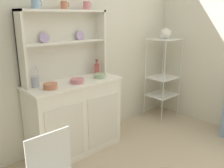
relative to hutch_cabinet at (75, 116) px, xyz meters
The scene contains 13 objects.
wall_back 0.90m from the hutch_cabinet, 40.78° to the left, with size 3.84×0.05×2.50m, color silver.
hutch_cabinet is the anchor object (origin of this frame).
hutch_shelf_unit 0.87m from the hutch_cabinet, 90.00° to the left, with size 1.01×0.18×0.76m.
bakers_rack 1.60m from the hutch_cabinet, ahead, with size 0.44×0.36×1.22m.
cup_sky_0 1.27m from the hutch_cabinet, 158.11° to the left, with size 0.10×0.08×0.09m.
cup_terracotta_1 1.22m from the hutch_cabinet, 85.89° to the left, with size 0.09×0.07×0.08m.
cup_rose_2 1.26m from the hutch_cabinet, 22.38° to the left, with size 0.09×0.08×0.09m.
bowl_mixing_large 0.55m from the hutch_cabinet, 166.92° to the right, with size 0.14×0.14×0.05m, color #C67556.
bowl_floral_medium 0.44m from the hutch_cabinet, 90.00° to the right, with size 0.15×0.15×0.05m, color #D17A84.
bowl_cream_small 0.55m from the hutch_cabinet, 13.08° to the right, with size 0.14×0.14×0.05m, color #9EB78E.
jam_bottle 0.64m from the hutch_cabinet, 12.19° to the left, with size 0.06×0.06×0.18m.
utensil_jar 0.62m from the hutch_cabinet, 168.96° to the left, with size 0.08×0.08×0.23m.
porcelain_teapot 1.79m from the hutch_cabinet, ahead, with size 0.24×0.15×0.17m.
Camera 1 is at (-1.68, -0.82, 1.56)m, focal length 38.55 mm.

